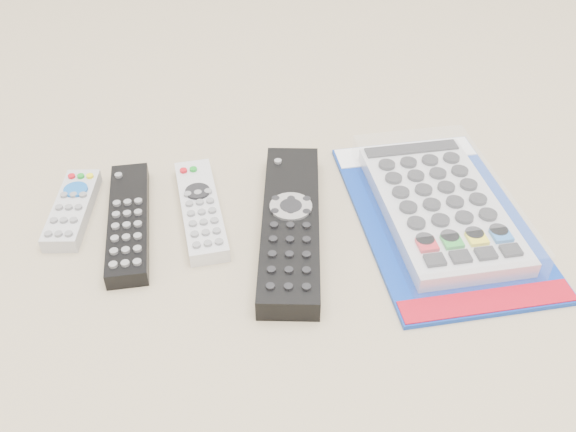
{
  "coord_description": "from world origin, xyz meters",
  "views": [
    {
      "loc": [
        -0.06,
        -0.55,
        0.48
      ],
      "look_at": [
        0.02,
        -0.01,
        0.01
      ],
      "focal_mm": 40.0,
      "sensor_mm": 36.0,
      "label": 1
    }
  ],
  "objects": [
    {
      "name": "remote_small_grey",
      "position": [
        -0.22,
        0.04,
        0.01
      ],
      "size": [
        0.05,
        0.13,
        0.02
      ],
      "rotation": [
        0.0,
        0.0,
        -0.13
      ],
      "color": "#ADADB0",
      "rests_on": "ground"
    },
    {
      "name": "remote_slim_black",
      "position": [
        -0.16,
        0.01,
        0.01
      ],
      "size": [
        0.05,
        0.19,
        0.02
      ],
      "rotation": [
        0.0,
        0.0,
        0.02
      ],
      "color": "black",
      "rests_on": "ground"
    },
    {
      "name": "remote_silver_dvd",
      "position": [
        -0.08,
        0.02,
        0.01
      ],
      "size": [
        0.06,
        0.17,
        0.02
      ],
      "rotation": [
        0.0,
        0.0,
        0.08
      ],
      "color": "silver",
      "rests_on": "ground"
    },
    {
      "name": "remote_large_black",
      "position": [
        0.02,
        -0.02,
        0.01
      ],
      "size": [
        0.1,
        0.27,
        0.03
      ],
      "rotation": [
        0.0,
        0.0,
        -0.17
      ],
      "color": "black",
      "rests_on": "ground"
    },
    {
      "name": "jumbo_remote_packaged",
      "position": [
        0.19,
        -0.02,
        0.02
      ],
      "size": [
        0.19,
        0.31,
        0.04
      ],
      "rotation": [
        0.0,
        0.0,
        0.03
      ],
      "color": "#0D3298",
      "rests_on": "ground"
    }
  ]
}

